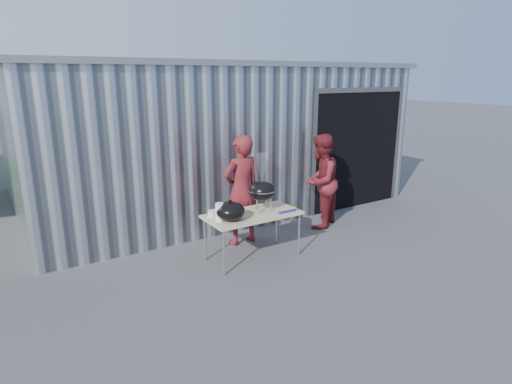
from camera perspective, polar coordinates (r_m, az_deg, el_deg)
ground at (r=6.67m, az=3.07°, el=-9.98°), size 80.00×80.00×0.00m
building at (r=10.55m, az=-7.42°, el=8.06°), size 8.20×6.20×3.10m
folding_table at (r=6.73m, az=-0.47°, el=-3.20°), size 1.50×0.75×0.75m
kettle_grill at (r=6.71m, az=0.80°, el=0.84°), size 0.43×0.43×0.93m
grill_lid at (r=6.37m, az=-3.44°, el=-2.57°), size 0.44×0.44×0.32m
paper_towels at (r=6.35m, az=-4.90°, el=-2.71°), size 0.12×0.12×0.28m
white_tub at (r=6.59m, az=-5.35°, el=-2.86°), size 0.20×0.15×0.10m
foil_box at (r=6.78m, az=4.18°, el=-2.48°), size 0.32×0.06×0.06m
person_cook at (r=7.29m, az=-1.95°, el=0.22°), size 0.72×0.49×1.90m
person_bystander at (r=8.21m, az=8.56°, el=1.43°), size 1.10×1.03×1.80m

